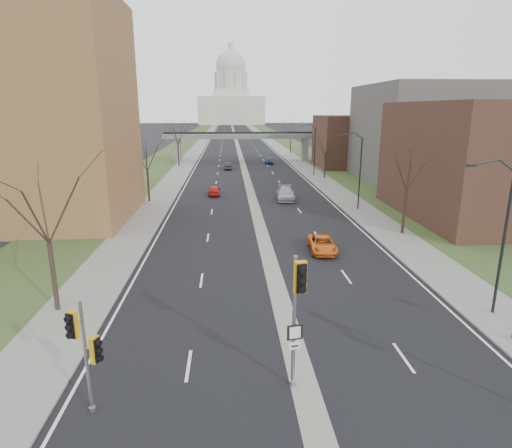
{
  "coord_description": "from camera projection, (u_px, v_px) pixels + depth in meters",
  "views": [
    {
      "loc": [
        -3.05,
        -15.2,
        11.29
      ],
      "look_at": [
        -1.22,
        12.99,
        3.66
      ],
      "focal_mm": 30.0,
      "sensor_mm": 36.0,
      "label": 1
    }
  ],
  "objects": [
    {
      "name": "car_right_far",
      "position": [
        269.0,
        161.0,
        90.33
      ],
      "size": [
        1.82,
        4.22,
        1.42
      ],
      "primitive_type": "imported",
      "rotation": [
        0.0,
        0.0,
        -0.03
      ],
      "color": "navy",
      "rests_on": "ground"
    },
    {
      "name": "commercial_block_mid",
      "position": [
        424.0,
        134.0,
        67.67
      ],
      "size": [
        18.0,
        22.0,
        15.0
      ],
      "primitive_type": "cube",
      "color": "#55534E",
      "rests_on": "ground"
    },
    {
      "name": "sidewalk_right",
      "position": [
        267.0,
        139.0,
        163.02
      ],
      "size": [
        4.0,
        600.0,
        0.12
      ],
      "primitive_type": "cube",
      "color": "gray",
      "rests_on": "ground"
    },
    {
      "name": "tree_right_a",
      "position": [
        409.0,
        163.0,
        38.06
      ],
      "size": [
        7.2,
        7.2,
        9.4
      ],
      "color": "#382B21",
      "rests_on": "sidewalk_right"
    },
    {
      "name": "grass_verge_left",
      "position": [
        188.0,
        140.0,
        161.15
      ],
      "size": [
        8.0,
        600.0,
        0.1
      ],
      "primitive_type": "cube",
      "color": "#29401D",
      "rests_on": "ground"
    },
    {
      "name": "ground",
      "position": [
        305.0,
        389.0,
        17.78
      ],
      "size": [
        700.0,
        700.0,
        0.0
      ],
      "primitive_type": "plane",
      "color": "black",
      "rests_on": "ground"
    },
    {
      "name": "capitol",
      "position": [
        231.0,
        99.0,
        321.22
      ],
      "size": [
        48.0,
        42.0,
        55.75
      ],
      "color": "beige",
      "rests_on": "ground"
    },
    {
      "name": "car_left_far",
      "position": [
        228.0,
        166.0,
        82.18
      ],
      "size": [
        1.44,
        3.82,
        1.25
      ],
      "primitive_type": "imported",
      "rotation": [
        0.0,
        0.0,
        3.11
      ],
      "color": "black",
      "rests_on": "ground"
    },
    {
      "name": "tree_right_c",
      "position": [
        291.0,
        126.0,
        108.28
      ],
      "size": [
        7.65,
        7.65,
        9.99
      ],
      "color": "#382B21",
      "rests_on": "sidewalk_right"
    },
    {
      "name": "road_surface",
      "position": [
        236.0,
        140.0,
        162.29
      ],
      "size": [
        20.0,
        600.0,
        0.01
      ],
      "primitive_type": "cube",
      "color": "black",
      "rests_on": "ground"
    },
    {
      "name": "pedestrian_bridge",
      "position": [
        242.0,
        139.0,
        93.59
      ],
      "size": [
        34.0,
        3.0,
        6.45
      ],
      "color": "slate",
      "rests_on": "ground"
    },
    {
      "name": "streetlight_near",
      "position": [
        496.0,
        194.0,
        22.43
      ],
      "size": [
        2.61,
        0.2,
        8.7
      ],
      "color": "black",
      "rests_on": "sidewalk_right"
    },
    {
      "name": "car_right_near",
      "position": [
        322.0,
        244.0,
        34.87
      ],
      "size": [
        2.32,
        4.56,
        1.24
      ],
      "primitive_type": "imported",
      "rotation": [
        0.0,
        0.0,
        -0.06
      ],
      "color": "orange",
      "rests_on": "ground"
    },
    {
      "name": "tree_left_a",
      "position": [
        43.0,
        198.0,
        22.94
      ],
      "size": [
        7.2,
        7.2,
        9.4
      ],
      "color": "#382B21",
      "rests_on": "sidewalk_left"
    },
    {
      "name": "tree_right_b",
      "position": [
        326.0,
        143.0,
        70.06
      ],
      "size": [
        6.3,
        6.3,
        8.22
      ],
      "color": "#382B21",
      "rests_on": "sidewalk_right"
    },
    {
      "name": "tree_left_c",
      "position": [
        177.0,
        131.0,
        84.49
      ],
      "size": [
        7.65,
        7.65,
        9.99
      ],
      "color": "#382B21",
      "rests_on": "sidewalk_left"
    },
    {
      "name": "streetlight_mid",
      "position": [
        354.0,
        149.0,
        47.48
      ],
      "size": [
        2.61,
        0.2,
        8.7
      ],
      "color": "black",
      "rests_on": "sidewalk_right"
    },
    {
      "name": "grass_verge_right",
      "position": [
        283.0,
        139.0,
        163.4
      ],
      "size": [
        8.0,
        600.0,
        0.1
      ],
      "primitive_type": "cube",
      "color": "#29401D",
      "rests_on": "ground"
    },
    {
      "name": "car_right_mid",
      "position": [
        286.0,
        194.0,
        54.67
      ],
      "size": [
        2.64,
        5.53,
        1.55
      ],
      "primitive_type": "imported",
      "rotation": [
        0.0,
        0.0,
        -0.09
      ],
      "color": "#A7A8AF",
      "rests_on": "ground"
    },
    {
      "name": "car_left_near",
      "position": [
        214.0,
        190.0,
        57.63
      ],
      "size": [
        1.58,
        3.84,
        1.3
      ],
      "primitive_type": "imported",
      "rotation": [
        0.0,
        0.0,
        3.15
      ],
      "color": "red",
      "rests_on": "ground"
    },
    {
      "name": "commercial_block_near",
      "position": [
        487.0,
        161.0,
        44.69
      ],
      "size": [
        16.0,
        20.0,
        12.0
      ],
      "primitive_type": "cube",
      "color": "#462C20",
      "rests_on": "ground"
    },
    {
      "name": "tree_left_b",
      "position": [
        146.0,
        152.0,
        51.95
      ],
      "size": [
        6.75,
        6.75,
        8.81
      ],
      "color": "#382B21",
      "rests_on": "sidewalk_left"
    },
    {
      "name": "median_strip",
      "position": [
        236.0,
        140.0,
        162.29
      ],
      "size": [
        1.2,
        600.0,
        0.02
      ],
      "primitive_type": "cube",
      "color": "gray",
      "rests_on": "ground"
    },
    {
      "name": "signal_pole_median",
      "position": [
        297.0,
        301.0,
        16.71
      ],
      "size": [
        0.7,
        0.96,
        5.78
      ],
      "rotation": [
        0.0,
        0.0,
        0.18
      ],
      "color": "gray",
      "rests_on": "ground"
    },
    {
      "name": "signal_pole_left",
      "position": [
        85.0,
        344.0,
        15.51
      ],
      "size": [
        1.06,
        0.77,
        4.63
      ],
      "rotation": [
        0.0,
        0.0,
        -0.4
      ],
      "color": "gray",
      "rests_on": "ground"
    },
    {
      "name": "streetlight_far",
      "position": [
        311.0,
        135.0,
        72.53
      ],
      "size": [
        2.61,
        0.2,
        8.7
      ],
      "color": "black",
      "rests_on": "sidewalk_right"
    },
    {
      "name": "sidewalk_left",
      "position": [
        204.0,
        140.0,
        161.52
      ],
      "size": [
        4.0,
        600.0,
        0.12
      ],
      "primitive_type": "cube",
      "color": "gray",
      "rests_on": "ground"
    },
    {
      "name": "commercial_block_far",
      "position": [
        353.0,
        141.0,
        85.29
      ],
      "size": [
        14.0,
        14.0,
        10.0
      ],
      "primitive_type": "cube",
      "color": "#462C20",
      "rests_on": "ground"
    }
  ]
}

